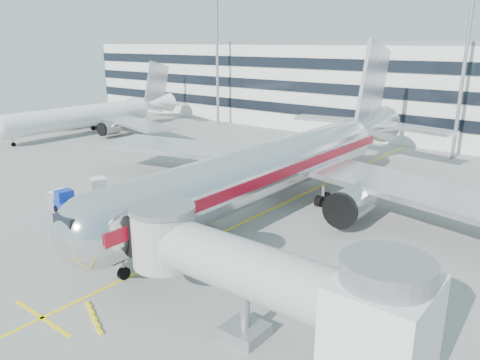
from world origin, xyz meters
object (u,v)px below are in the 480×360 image
Objects in this scene: belt_loader at (187,214)px; cargo_container_front at (74,224)px; ramp_worker at (132,220)px; main_jet at (284,163)px; cargo_container_right at (61,199)px; baggage_tug at (67,203)px; cargo_container_left at (98,185)px.

belt_loader reaches higher than cargo_container_front.
ramp_worker is (3.18, 3.61, 0.07)m from cargo_container_front.
main_jet reaches higher than ramp_worker.
baggage_tug is at bearing -11.59° from cargo_container_right.
cargo_container_front is at bearing -26.33° from baggage_tug.
main_jet reaches higher than cargo_container_right.
baggage_tug is at bearing -63.51° from cargo_container_left.
cargo_container_front is (-9.85, -17.22, -3.45)m from main_jet.
baggage_tug reaches higher than cargo_container_right.
belt_loader is 2.57× the size of ramp_worker.
cargo_container_right is 6.96m from cargo_container_front.
baggage_tug reaches higher than ramp_worker.
cargo_container_left is 11.02m from cargo_container_front.
cargo_container_front is (4.94, -2.45, -0.12)m from baggage_tug.
main_jet reaches higher than cargo_container_left.
baggage_tug reaches higher than belt_loader.
main_jet is at bearing 32.28° from ramp_worker.
belt_loader reaches higher than cargo_container_left.
cargo_container_left is 5.32m from cargo_container_right.
cargo_container_left is 1.03× the size of cargo_container_right.
cargo_container_left is at bearing 116.49° from baggage_tug.
ramp_worker is at bearing 5.16° from cargo_container_right.
baggage_tug is 1.45× the size of cargo_container_left.
cargo_container_right is (-11.91, -5.22, 0.30)m from belt_loader.
cargo_container_front is at bearing -163.01° from ramp_worker.
baggage_tug is at bearing 153.67° from cargo_container_front.
ramp_worker reaches higher than cargo_container_left.
ramp_worker is at bearing -118.17° from belt_loader.
belt_loader is 13.01m from cargo_container_right.
cargo_container_front is at bearing -23.21° from cargo_container_right.
cargo_container_left is (-13.18, -0.05, 0.24)m from belt_loader.
belt_loader is 2.22× the size of cargo_container_right.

